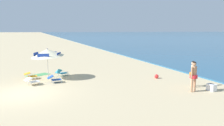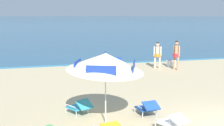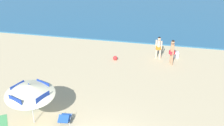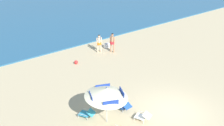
{
  "view_description": "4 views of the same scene",
  "coord_description": "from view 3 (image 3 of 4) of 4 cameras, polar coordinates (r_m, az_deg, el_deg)",
  "views": [
    {
      "loc": [
        12.81,
        0.72,
        3.47
      ],
      "look_at": [
        -0.14,
        5.28,
        1.44
      ],
      "focal_mm": 35.56,
      "sensor_mm": 36.0,
      "label": 1
    },
    {
      "loc": [
        -5.74,
        -6.8,
        3.23
      ],
      "look_at": [
        -2.03,
        6.36,
        1.04
      ],
      "focal_mm": 48.02,
      "sensor_mm": 36.0,
      "label": 2
    },
    {
      "loc": [
        2.42,
        -9.02,
        9.16
      ],
      "look_at": [
        -0.81,
        6.91,
        0.85
      ],
      "focal_mm": 48.0,
      "sensor_mm": 36.0,
      "label": 3
    },
    {
      "loc": [
        -10.83,
        -8.16,
        9.29
      ],
      "look_at": [
        -0.04,
        5.66,
        1.04
      ],
      "focal_mm": 43.73,
      "sensor_mm": 36.0,
      "label": 4
    }
  ],
  "objects": [
    {
      "name": "beach_ball",
      "position": [
        20.46,
        0.6,
        0.95
      ],
      "size": [
        0.3,
        0.3,
        0.3
      ],
      "primitive_type": "sphere",
      "color": "red",
      "rests_on": "ground"
    },
    {
      "name": "lounge_chair_beside_umbrella",
      "position": [
        14.77,
        -8.95,
        -10.29
      ],
      "size": [
        0.63,
        0.93,
        0.52
      ],
      "color": "#1E4799",
      "rests_on": "ground"
    },
    {
      "name": "lounge_chair_facing_sea",
      "position": [
        16.06,
        -15.18,
        -7.62
      ],
      "size": [
        0.89,
        1.03,
        0.53
      ],
      "color": "teal",
      "rests_on": "ground"
    },
    {
      "name": "beach_umbrella_striped_main",
      "position": [
        14.19,
        -15.45,
        -4.89
      ],
      "size": [
        3.19,
        3.2,
        2.24
      ],
      "color": "silver",
      "rests_on": "ground"
    },
    {
      "name": "person_standing_near_shore",
      "position": [
        19.93,
        11.4,
        2.37
      ],
      "size": [
        0.42,
        0.49,
        1.73
      ],
      "color": "tan",
      "rests_on": "ground"
    },
    {
      "name": "person_standing_beside",
      "position": [
        20.59,
        8.89,
        3.19
      ],
      "size": [
        0.46,
        0.39,
        1.61
      ],
      "color": "beige",
      "rests_on": "ground"
    },
    {
      "name": "cooler_box",
      "position": [
        21.28,
        11.89,
        1.57
      ],
      "size": [
        0.54,
        0.41,
        0.43
      ],
      "color": "white",
      "rests_on": "ground"
    }
  ]
}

